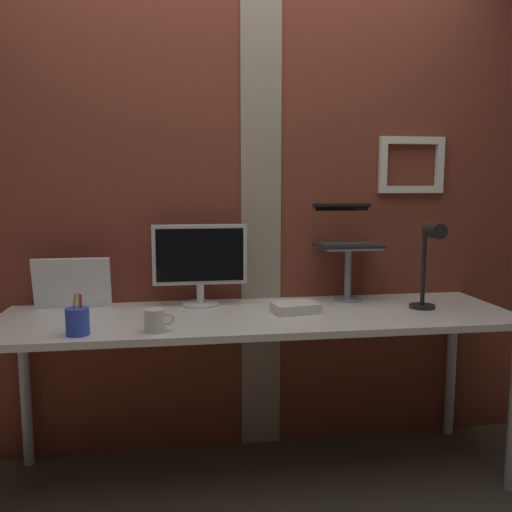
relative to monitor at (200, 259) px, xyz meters
name	(u,v)px	position (x,y,z in m)	size (l,w,h in m)	color
ground_plane	(249,487)	(0.19, -0.31, -1.00)	(6.00, 6.00, 0.00)	#4C4238
brick_wall_back	(236,192)	(0.19, 0.18, 0.31)	(3.15, 0.16, 2.63)	brown
desk	(259,329)	(0.25, -0.21, -0.30)	(2.31, 0.67, 0.78)	silver
monitor	(200,259)	(0.00, 0.00, 0.00)	(0.45, 0.18, 0.39)	silver
laptop_stand	(348,265)	(0.74, 0.00, -0.04)	(0.28, 0.22, 0.27)	gray
laptop	(344,234)	(0.74, 0.07, 0.10)	(0.31, 0.30, 0.21)	black
whiteboard_panel	(72,283)	(-0.60, 0.02, -0.11)	(0.35, 0.02, 0.24)	white
desk_lamp	(429,256)	(1.03, -0.27, 0.03)	(0.12, 0.20, 0.41)	black
pen_cup	(78,321)	(-0.49, -0.45, -0.17)	(0.09, 0.09, 0.17)	blue
coffee_mug	(155,320)	(-0.20, -0.45, -0.18)	(0.12, 0.08, 0.09)	silver
paper_clutter_stack	(295,308)	(0.42, -0.21, -0.20)	(0.20, 0.14, 0.04)	silver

